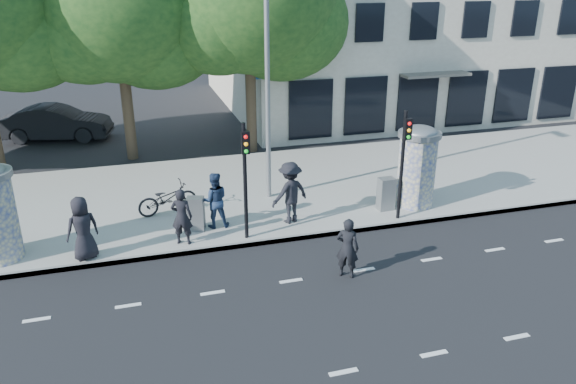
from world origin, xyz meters
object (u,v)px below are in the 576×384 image
object	(u,v)px
street_lamp	(268,58)
ped_d	(290,193)
ped_b	(182,217)
cabinet_left	(196,214)
man_road	(347,248)
ped_a	(82,228)
bicycle	(167,198)
ad_column_right	(417,164)
cabinet_right	(386,194)
traffic_pole_near	(245,170)
traffic_pole_far	(404,155)
car_mid	(56,123)
ped_c	(214,200)

from	to	relation	value
street_lamp	ped_d	bearing A→B (deg)	-87.03
ped_b	cabinet_left	world-z (taller)	ped_b
ped_b	man_road	xyz separation A→B (m)	(3.84, -2.75, -0.16)
ped_a	bicycle	distance (m)	3.41
ad_column_right	bicycle	xyz separation A→B (m)	(-7.81, 1.56, -0.89)
cabinet_left	ped_d	bearing A→B (deg)	12.92
street_lamp	ped_d	world-z (taller)	street_lamp
ped_b	cabinet_right	size ratio (longest dim) A/B	1.55
traffic_pole_near	cabinet_left	world-z (taller)	traffic_pole_near
ped_d	traffic_pole_far	bearing A→B (deg)	147.70
ad_column_right	ped_a	distance (m)	10.24
traffic_pole_far	man_road	world-z (taller)	traffic_pole_far
ped_d	car_mid	xyz separation A→B (m)	(-7.60, 11.95, -0.32)
cabinet_left	traffic_pole_near	bearing A→B (deg)	-19.13
ped_b	ped_a	bearing A→B (deg)	23.68
ped_d	street_lamp	bearing A→B (deg)	-106.48
ped_c	ped_d	size ratio (longest dim) A/B	0.89
cabinet_right	ped_a	bearing A→B (deg)	-177.63
traffic_pole_near	ped_d	bearing A→B (deg)	26.45
ped_d	cabinet_left	distance (m)	2.87
bicycle	cabinet_left	distance (m)	1.63
man_road	street_lamp	bearing A→B (deg)	-48.59
man_road	ad_column_right	bearing A→B (deg)	-102.84
ped_c	cabinet_right	bearing A→B (deg)	-178.08
ped_d	cabinet_right	xyz separation A→B (m)	(3.21, 0.04, -0.43)
ped_d	ped_b	bearing A→B (deg)	-10.04
bicycle	cabinet_left	bearing A→B (deg)	-168.38
street_lamp	bicycle	xyz separation A→B (m)	(-3.41, -0.38, -4.15)
traffic_pole_far	street_lamp	distance (m)	5.12
ad_column_right	cabinet_right	xyz separation A→B (m)	(-1.09, -0.12, -0.86)
traffic_pole_near	street_lamp	bearing A→B (deg)	63.77
man_road	cabinet_right	xyz separation A→B (m)	(2.67, 3.33, -0.13)
ped_c	car_mid	world-z (taller)	ped_c
cabinet_left	ad_column_right	bearing A→B (deg)	17.02
ped_a	bicycle	bearing A→B (deg)	-156.81
ped_b	bicycle	distance (m)	2.29
traffic_pole_near	ped_c	bearing A→B (deg)	125.05
ad_column_right	ped_b	world-z (taller)	ad_column_right
street_lamp	ped_b	world-z (taller)	street_lamp
street_lamp	man_road	world-z (taller)	street_lamp
ad_column_right	traffic_pole_near	xyz separation A→B (m)	(-5.80, -0.91, 0.69)
man_road	cabinet_right	size ratio (longest dim) A/B	1.52
ped_b	car_mid	xyz separation A→B (m)	(-4.30, 12.50, -0.18)
cabinet_left	ped_a	bearing A→B (deg)	-145.60
ped_a	street_lamp	bearing A→B (deg)	-176.44
ped_a	ped_c	xyz separation A→B (m)	(3.65, 0.99, -0.02)
man_road	ped_d	bearing A→B (deg)	-46.18
ped_a	cabinet_left	size ratio (longest dim) A/B	1.71
street_lamp	cabinet_left	size ratio (longest dim) A/B	7.80
ped_c	ped_d	bearing A→B (deg)	177.09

